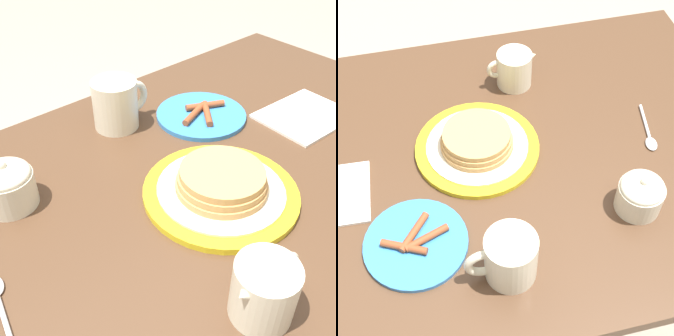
# 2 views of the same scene
# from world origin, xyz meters

# --- Properties ---
(ground_plane) EXTENTS (8.00, 8.00, 0.00)m
(ground_plane) POSITION_xyz_m (0.00, 0.00, 0.00)
(ground_plane) COLOR gray
(dining_table) EXTENTS (1.24, 0.82, 0.76)m
(dining_table) POSITION_xyz_m (0.00, 0.00, 0.63)
(dining_table) COLOR #4C3321
(dining_table) RESTS_ON ground_plane
(pancake_plate) EXTENTS (0.26, 0.26, 0.05)m
(pancake_plate) POSITION_xyz_m (-0.02, -0.03, 0.78)
(pancake_plate) COLOR gold
(pancake_plate) RESTS_ON dining_table
(side_plate_bacon) EXTENTS (0.19, 0.19, 0.02)m
(side_plate_bacon) POSITION_xyz_m (0.13, 0.17, 0.77)
(side_plate_bacon) COLOR #337AC6
(side_plate_bacon) RESTS_ON dining_table
(coffee_mug) EXTENTS (0.13, 0.09, 0.10)m
(coffee_mug) POSITION_xyz_m (-0.02, 0.26, 0.82)
(coffee_mug) COLOR beige
(coffee_mug) RESTS_ON dining_table
(creamer_pitcher) EXTENTS (0.12, 0.08, 0.10)m
(creamer_pitcher) POSITION_xyz_m (-0.15, -0.22, 0.81)
(creamer_pitcher) COLOR beige
(creamer_pitcher) RESTS_ON dining_table
(sugar_bowl) EXTENTS (0.09, 0.09, 0.09)m
(sugar_bowl) POSITION_xyz_m (-0.29, 0.18, 0.80)
(sugar_bowl) COLOR beige
(sugar_bowl) RESTS_ON dining_table
(spoon) EXTENTS (0.04, 0.14, 0.01)m
(spoon) POSITION_xyz_m (-0.39, 0.02, 0.77)
(spoon) COLOR silver
(spoon) RESTS_ON dining_table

